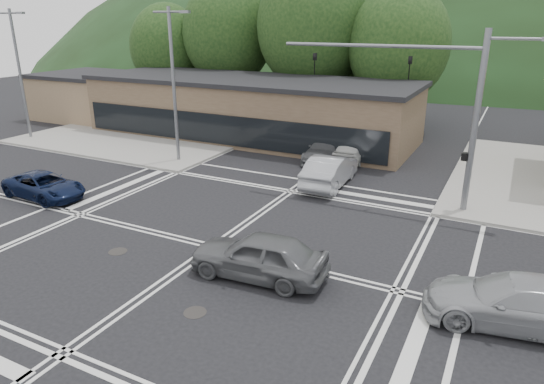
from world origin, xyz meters
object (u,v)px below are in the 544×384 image
at_px(car_queue_a, 330,170).
at_px(car_queue_b, 353,149).
at_px(car_grey_center, 259,255).
at_px(car_silver_east, 517,302).
at_px(car_blue_west, 44,186).
at_px(car_northbound, 326,150).

relative_size(car_queue_a, car_queue_b, 1.15).
xyz_separation_m(car_grey_center, car_silver_east, (7.89, 0.91, -0.06)).
bearing_deg(car_grey_center, car_blue_west, -103.47).
distance_m(car_silver_east, car_queue_a, 13.07).
distance_m(car_blue_west, car_silver_east, 21.06).
xyz_separation_m(car_blue_west, car_grey_center, (13.14, -2.08, 0.19)).
distance_m(car_queue_a, car_northbound, 4.78).
bearing_deg(car_queue_a, car_northbound, -69.24).
relative_size(car_silver_east, car_queue_a, 1.04).
relative_size(car_blue_west, car_queue_a, 0.89).
bearing_deg(car_queue_b, car_queue_a, 92.06).
bearing_deg(car_queue_b, car_blue_west, 47.02).
bearing_deg(car_grey_center, car_silver_east, 92.12).
xyz_separation_m(car_grey_center, car_queue_b, (-1.68, 15.40, -0.07)).
bearing_deg(car_queue_b, car_grey_center, 93.95).
bearing_deg(car_queue_b, car_silver_east, 121.16).
distance_m(car_blue_west, car_queue_a, 14.38).
xyz_separation_m(car_blue_west, car_northbound, (9.95, 12.53, 0.08)).
bearing_deg(car_northbound, car_queue_a, -69.67).
bearing_deg(car_northbound, car_silver_east, -54.05).
height_order(car_grey_center, car_queue_a, car_queue_a).
xyz_separation_m(car_blue_west, car_queue_b, (11.45, 13.32, 0.12)).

